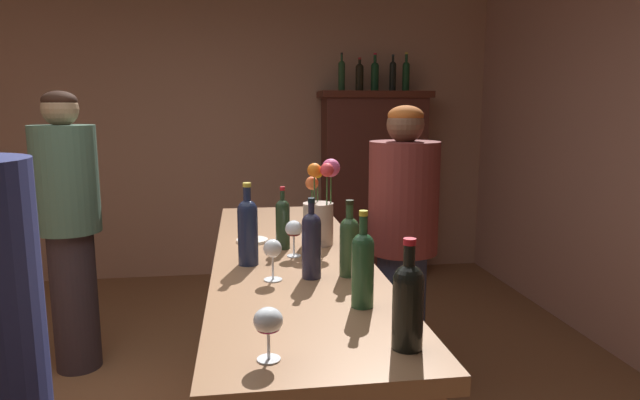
% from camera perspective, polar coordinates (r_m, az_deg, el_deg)
% --- Properties ---
extents(wall_back, '(5.69, 0.12, 2.97)m').
position_cam_1_polar(wall_back, '(5.25, -12.88, 8.25)').
color(wall_back, tan).
rests_on(wall_back, ground).
extents(bar_counter, '(0.63, 2.22, 0.98)m').
position_cam_1_polar(bar_counter, '(2.47, -3.01, -16.70)').
color(bar_counter, brown).
rests_on(bar_counter, ground).
extents(display_cabinet, '(1.01, 0.41, 1.74)m').
position_cam_1_polar(display_cabinet, '(5.13, 5.59, 1.92)').
color(display_cabinet, '#4C231B').
rests_on(display_cabinet, ground).
extents(wine_bottle_rose, '(0.07, 0.07, 0.30)m').
position_cam_1_polar(wine_bottle_rose, '(1.67, 4.51, -6.89)').
color(wine_bottle_rose, '#234A2A').
rests_on(wine_bottle_rose, bar_counter).
extents(wine_bottle_syrah, '(0.06, 0.06, 0.27)m').
position_cam_1_polar(wine_bottle_syrah, '(2.36, -3.94, -2.28)').
color(wine_bottle_syrah, '#1E301C').
rests_on(wine_bottle_syrah, bar_counter).
extents(wine_bottle_merlot, '(0.08, 0.08, 0.32)m').
position_cam_1_polar(wine_bottle_merlot, '(2.13, -7.59, -2.99)').
color(wine_bottle_merlot, '#1C233E').
rests_on(wine_bottle_merlot, bar_counter).
extents(wine_bottle_chardonnay, '(0.08, 0.08, 0.29)m').
position_cam_1_polar(wine_bottle_chardonnay, '(1.41, 9.22, -10.46)').
color(wine_bottle_chardonnay, black).
rests_on(wine_bottle_chardonnay, bar_counter).
extents(wine_bottle_pinot, '(0.07, 0.07, 0.28)m').
position_cam_1_polar(wine_bottle_pinot, '(1.98, 3.10, -4.53)').
color(wine_bottle_pinot, '#2E4827').
rests_on(wine_bottle_pinot, bar_counter).
extents(wine_bottle_riesling, '(0.07, 0.07, 0.29)m').
position_cam_1_polar(wine_bottle_riesling, '(1.95, -0.91, -4.46)').
color(wine_bottle_riesling, '#232135').
rests_on(wine_bottle_riesling, bar_counter).
extents(wine_glass_front, '(0.07, 0.07, 0.15)m').
position_cam_1_polar(wine_glass_front, '(1.93, -5.00, -5.30)').
color(wine_glass_front, white).
rests_on(wine_glass_front, bar_counter).
extents(wine_glass_mid, '(0.07, 0.07, 0.13)m').
position_cam_1_polar(wine_glass_mid, '(1.34, -5.45, -12.77)').
color(wine_glass_mid, white).
rests_on(wine_glass_mid, bar_counter).
extents(wine_glass_rear, '(0.07, 0.07, 0.15)m').
position_cam_1_polar(wine_glass_rear, '(2.23, -2.77, -3.22)').
color(wine_glass_rear, white).
rests_on(wine_glass_rear, bar_counter).
extents(flower_arrangement, '(0.16, 0.15, 0.39)m').
position_cam_1_polar(flower_arrangement, '(2.42, -0.06, -1.04)').
color(flower_arrangement, tan).
rests_on(flower_arrangement, bar_counter).
extents(cheese_plate, '(0.14, 0.14, 0.01)m').
position_cam_1_polar(cheese_plate, '(2.52, -7.12, -4.23)').
color(cheese_plate, white).
rests_on(cheese_plate, bar_counter).
extents(display_bottle_left, '(0.06, 0.06, 0.34)m').
position_cam_1_polar(display_bottle_left, '(5.03, 2.28, 13.05)').
color(display_bottle_left, '#1F3E21').
rests_on(display_bottle_left, display_cabinet).
extents(display_bottle_midleft, '(0.07, 0.07, 0.30)m').
position_cam_1_polar(display_bottle_midleft, '(5.06, 4.17, 12.87)').
color(display_bottle_midleft, black).
rests_on(display_bottle_midleft, display_cabinet).
extents(display_bottle_center, '(0.07, 0.07, 0.34)m').
position_cam_1_polar(display_bottle_center, '(5.09, 5.78, 12.94)').
color(display_bottle_center, '#12351B').
rests_on(display_bottle_center, display_cabinet).
extents(display_bottle_midright, '(0.06, 0.06, 0.33)m').
position_cam_1_polar(display_bottle_midright, '(5.14, 7.64, 12.90)').
color(display_bottle_midright, black).
rests_on(display_bottle_midright, display_cabinet).
extents(display_bottle_right, '(0.07, 0.07, 0.35)m').
position_cam_1_polar(display_bottle_right, '(5.17, 9.02, 12.87)').
color(display_bottle_right, '#14361A').
rests_on(display_bottle_right, display_cabinet).
extents(patron_by_cabinet, '(0.37, 0.37, 1.69)m').
position_cam_1_polar(patron_by_cabinet, '(3.56, -24.88, -2.01)').
color(patron_by_cabinet, '#2D2429').
rests_on(patron_by_cabinet, ground).
extents(bartender, '(0.38, 0.38, 1.60)m').
position_cam_1_polar(bartender, '(3.01, 8.65, -4.22)').
color(bartender, '#232C4B').
rests_on(bartender, ground).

